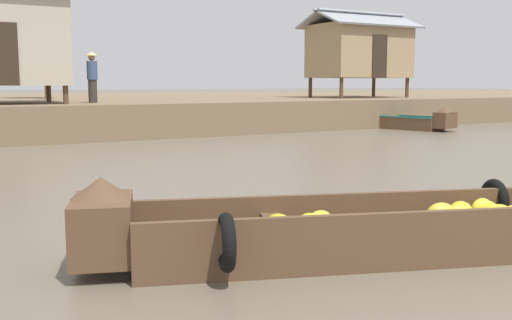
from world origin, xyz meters
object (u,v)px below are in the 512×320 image
(fishing_skiff_distant, at_px, (394,120))
(stilt_house_right, at_px, (359,50))
(banana_boat, at_px, (385,226))
(vendor_person, at_px, (92,74))

(fishing_skiff_distant, relative_size, stilt_house_right, 1.00)
(banana_boat, relative_size, vendor_person, 3.57)
(banana_boat, distance_m, stilt_house_right, 21.52)
(fishing_skiff_distant, relative_size, vendor_person, 2.91)
(banana_boat, distance_m, fishing_skiff_distant, 17.58)
(fishing_skiff_distant, height_order, stilt_house_right, stilt_house_right)
(fishing_skiff_distant, bearing_deg, stilt_house_right, 70.26)
(vendor_person, bearing_deg, banana_boat, -94.26)
(vendor_person, bearing_deg, stilt_house_right, 6.38)
(fishing_skiff_distant, distance_m, stilt_house_right, 4.95)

